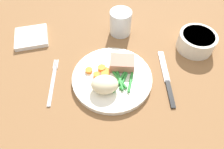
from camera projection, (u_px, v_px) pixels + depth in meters
dining_table at (119, 74)px, 64.31cm from camera, size 120.00×90.00×2.00cm
dinner_plate at (112, 78)px, 61.20cm from camera, size 23.18×23.18×1.60cm
meat_portion at (122, 63)px, 61.56cm from camera, size 7.48×5.70×3.14cm
mashed_potatoes at (105, 84)px, 56.25cm from camera, size 7.37×5.71×4.42cm
carrot_slices at (101, 72)px, 60.88cm from camera, size 7.17×5.02×1.22cm
green_beans at (123, 80)px, 59.31cm from camera, size 6.70×8.11×0.85cm
fork at (53, 82)px, 61.21cm from camera, size 1.44×16.60×0.40cm
knife at (167, 79)px, 61.80cm from camera, size 1.70×20.50×0.64cm
water_glass at (120, 24)px, 71.53cm from camera, size 7.30×7.30×8.45cm
salad_bowl at (197, 41)px, 67.25cm from camera, size 11.72×11.72×5.55cm
napkin at (31, 37)px, 71.74cm from camera, size 12.63×12.47×1.47cm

